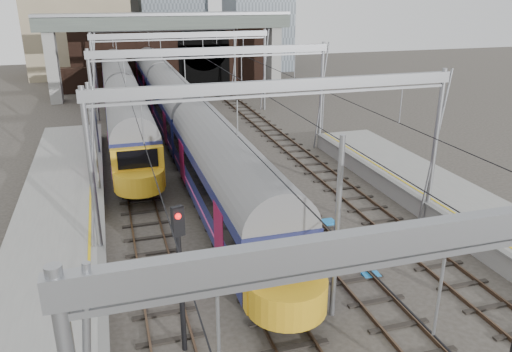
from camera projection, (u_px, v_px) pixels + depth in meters
name	position (u px, v px, depth m)	size (l,w,h in m)	color
ground	(357.00, 348.00, 16.96)	(160.00, 160.00, 0.00)	#38332D
platform_left	(40.00, 346.00, 16.25)	(4.32, 55.00, 1.12)	gray
tracks	(241.00, 190.00, 30.42)	(14.40, 80.00, 0.22)	#4C3828
overhead_line	(215.00, 67.00, 33.97)	(16.80, 80.00, 8.00)	gray
retaining_wall	(174.00, 52.00, 62.46)	(28.00, 2.75, 9.00)	#311D16
overbridge	(168.00, 31.00, 55.74)	(28.00, 3.00, 9.25)	gray
train_main	(163.00, 89.00, 48.10)	(3.01, 69.62, 5.11)	black
train_second	(119.00, 85.00, 50.22)	(2.94, 51.02, 5.02)	black
signal_near_left	(180.00, 264.00, 15.71)	(0.42, 0.48, 5.37)	black
equip_cover_a	(278.00, 310.00, 18.95)	(0.76, 0.54, 0.09)	blue
equip_cover_b	(326.00, 222.00, 26.13)	(0.95, 0.67, 0.11)	blue
equip_cover_c	(371.00, 275.00, 21.27)	(0.74, 0.52, 0.09)	blue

